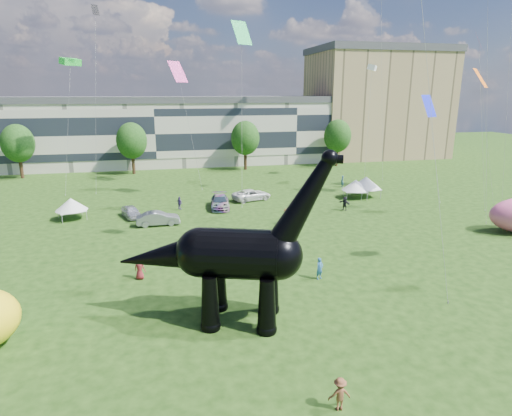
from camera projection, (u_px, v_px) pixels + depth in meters
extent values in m
plane|color=#16330C|center=(283.00, 313.00, 27.85)|extent=(220.00, 220.00, 0.00)
cube|color=beige|center=(155.00, 134.00, 82.97)|extent=(78.00, 11.00, 12.00)
cube|color=tan|center=(376.00, 106.00, 94.58)|extent=(28.00, 18.00, 22.00)
cylinder|color=#382314|center=(21.00, 169.00, 71.02)|extent=(0.56, 0.56, 3.20)
ellipsoid|color=#14380F|center=(17.00, 140.00, 69.78)|extent=(5.20, 5.20, 6.24)
cylinder|color=#382314|center=(133.00, 165.00, 74.81)|extent=(0.56, 0.56, 3.20)
ellipsoid|color=#14380F|center=(131.00, 138.00, 73.57)|extent=(5.20, 5.20, 6.24)
cylinder|color=#382314|center=(245.00, 161.00, 79.02)|extent=(0.56, 0.56, 3.20)
ellipsoid|color=#14380F|center=(245.00, 135.00, 77.77)|extent=(5.20, 5.20, 6.24)
cylinder|color=#382314|center=(336.00, 158.00, 82.80)|extent=(0.56, 0.56, 3.20)
ellipsoid|color=#14380F|center=(338.00, 133.00, 81.56)|extent=(5.20, 5.20, 6.24)
cone|color=black|center=(210.00, 303.00, 25.61)|extent=(1.50, 1.50, 3.42)
sphere|color=black|center=(211.00, 325.00, 26.01)|extent=(1.26, 1.26, 1.26)
cone|color=black|center=(218.00, 285.00, 28.02)|extent=(1.50, 1.50, 3.42)
sphere|color=black|center=(219.00, 306.00, 28.42)|extent=(1.26, 1.26, 1.26)
cone|color=black|center=(267.00, 306.00, 25.25)|extent=(1.50, 1.50, 3.42)
sphere|color=black|center=(267.00, 329.00, 25.64)|extent=(1.26, 1.26, 1.26)
cone|color=black|center=(270.00, 287.00, 27.66)|extent=(1.50, 1.50, 3.42)
sphere|color=black|center=(270.00, 308.00, 28.05)|extent=(1.26, 1.26, 1.26)
cylinder|color=black|center=(239.00, 254.00, 25.93)|extent=(5.54, 4.47, 3.08)
sphere|color=black|center=(200.00, 252.00, 26.18)|extent=(3.08, 3.08, 3.08)
sphere|color=black|center=(278.00, 255.00, 25.67)|extent=(2.97, 2.97, 2.97)
cone|color=black|center=(303.00, 203.00, 24.65)|extent=(4.62, 3.02, 6.04)
sphere|color=black|center=(330.00, 158.00, 23.82)|extent=(0.96, 0.96, 0.96)
cylinder|color=black|center=(336.00, 159.00, 23.79)|extent=(0.92, 0.73, 0.50)
cone|color=black|center=(163.00, 256.00, 26.54)|extent=(6.49, 4.23, 3.35)
imported|color=silver|center=(131.00, 212.00, 48.91)|extent=(2.79, 4.25, 1.35)
imported|color=gray|center=(158.00, 218.00, 46.08)|extent=(4.63, 1.72, 1.51)
imported|color=silver|center=(252.00, 195.00, 56.76)|extent=(5.73, 3.86, 1.46)
imported|color=#595960|center=(220.00, 202.00, 52.88)|extent=(2.76, 5.62, 1.57)
cube|color=silver|center=(355.00, 190.00, 57.86)|extent=(3.45, 3.45, 0.11)
cone|color=silver|center=(356.00, 185.00, 57.66)|extent=(4.37, 4.37, 1.43)
cylinder|color=#999999|center=(347.00, 196.00, 56.74)|extent=(0.06, 0.06, 1.05)
cylinder|color=#999999|center=(367.00, 197.00, 56.68)|extent=(0.06, 0.06, 1.05)
cylinder|color=#999999|center=(343.00, 192.00, 59.31)|extent=(0.06, 0.06, 1.05)
cylinder|color=#999999|center=(363.00, 192.00, 59.25)|extent=(0.06, 0.06, 1.05)
cube|color=silver|center=(365.00, 188.00, 58.51)|extent=(3.44, 3.44, 0.13)
cone|color=silver|center=(366.00, 182.00, 58.28)|extent=(4.36, 4.36, 1.58)
cylinder|color=#999999|center=(361.00, 196.00, 56.86)|extent=(0.06, 0.06, 1.16)
cylinder|color=#999999|center=(381.00, 194.00, 57.73)|extent=(0.06, 0.06, 1.16)
cylinder|color=#999999|center=(350.00, 191.00, 59.58)|extent=(0.06, 0.06, 1.16)
cylinder|color=#999999|center=(369.00, 190.00, 60.45)|extent=(0.06, 0.06, 1.16)
cube|color=silver|center=(72.00, 210.00, 48.27)|extent=(3.53, 3.53, 0.11)
cone|color=silver|center=(71.00, 204.00, 48.08)|extent=(4.47, 4.47, 1.37)
cylinder|color=#999999|center=(62.00, 219.00, 46.70)|extent=(0.05, 0.05, 1.01)
cylinder|color=#999999|center=(87.00, 216.00, 48.04)|extent=(0.05, 0.05, 1.01)
cylinder|color=#999999|center=(58.00, 214.00, 48.77)|extent=(0.05, 0.05, 1.01)
cylinder|color=#999999|center=(82.00, 210.00, 50.11)|extent=(0.05, 0.05, 1.01)
imported|color=#32587E|center=(342.00, 181.00, 64.52)|extent=(0.47, 0.67, 1.75)
imported|color=black|center=(345.00, 203.00, 51.86)|extent=(1.28, 1.63, 1.73)
imported|color=#296198|center=(320.00, 268.00, 32.78)|extent=(0.74, 0.64, 1.72)
imported|color=brown|center=(340.00, 394.00, 19.24)|extent=(1.06, 0.64, 1.60)
imported|color=#57387E|center=(180.00, 203.00, 52.29)|extent=(0.88, 0.98, 1.59)
imported|color=#945828|center=(286.00, 217.00, 46.23)|extent=(1.22, 0.77, 1.81)
imported|color=maroon|center=(140.00, 268.00, 32.75)|extent=(1.01, 0.86, 1.76)
plane|color=orange|center=(481.00, 78.00, 49.53)|extent=(2.99, 2.83, 2.18)
cube|color=silver|center=(372.00, 68.00, 65.77)|extent=(2.43, 2.79, 1.01)
plane|color=#131ED0|center=(429.00, 106.00, 59.59)|extent=(3.53, 2.68, 2.98)
plane|color=green|center=(242.00, 33.00, 50.46)|extent=(3.33, 2.64, 2.76)
plane|color=#DD3D91|center=(178.00, 72.00, 61.12)|extent=(3.63, 3.54, 2.95)
cube|color=green|center=(70.00, 62.00, 61.61)|extent=(2.99, 3.14, 1.15)
plane|color=#E6407D|center=(479.00, 41.00, 51.32)|extent=(2.61, 2.75, 2.36)
plane|color=black|center=(95.00, 10.00, 57.51)|extent=(1.33, 1.17, 1.38)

